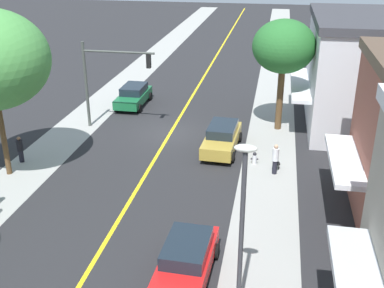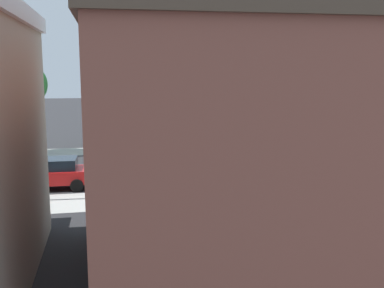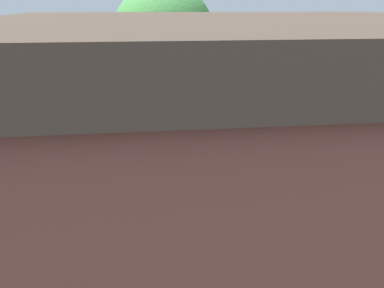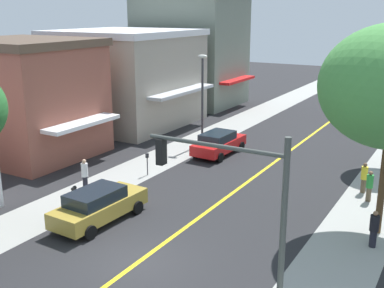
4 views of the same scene
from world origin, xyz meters
TOP-DOWN VIEW (x-y plane):
  - ground_plane at (0.00, 0.00)m, footprint 140.00×140.00m
  - sidewalk_left at (-6.67, 0.00)m, footprint 3.11×126.00m
  - sidewalk_right at (6.67, 0.00)m, footprint 3.11×126.00m
  - road_centerline_stripe at (0.00, 0.00)m, footprint 0.20×126.00m
  - street_tree_right_corner at (-7.06, -2.20)m, footprint 4.05×4.05m
  - fire_hydrant at (-5.82, 3.67)m, footprint 0.44×0.24m
  - parking_meter at (-5.56, 8.43)m, footprint 0.12×0.18m
  - traffic_light_mast at (4.27, -0.38)m, footprint 4.91×0.32m
  - street_lamp at (-5.99, 15.78)m, footprint 0.70×0.36m
  - red_sedan_left_curb at (-3.86, 14.23)m, footprint 2.15×4.63m
  - gold_sedan_left_curb at (-3.72, 2.05)m, footprint 2.20×4.87m
  - green_sedan_right_curb at (4.08, -5.19)m, footprint 2.06×4.58m
  - pedestrian_black_shirt at (7.54, 5.85)m, footprint 0.38×0.38m
  - pedestrian_white_shirt at (-6.99, 4.72)m, footprint 0.35×0.35m
  - small_dog at (-7.11, 3.97)m, footprint 0.46×0.63m

SIDE VIEW (x-z plane):
  - ground_plane at x=0.00m, z-range 0.00..0.00m
  - road_centerline_stripe at x=0.00m, z-range 0.00..0.00m
  - sidewalk_left at x=-6.67m, z-range 0.00..0.01m
  - sidewalk_right at x=6.67m, z-range 0.00..0.01m
  - small_dog at x=-7.11m, z-range 0.08..0.56m
  - fire_hydrant at x=-5.82m, z-range -0.01..0.73m
  - red_sedan_left_curb at x=-3.86m, z-range 0.03..1.58m
  - green_sedan_right_curb at x=4.08m, z-range 0.03..1.58m
  - pedestrian_black_shirt at x=7.54m, z-range 0.03..1.62m
  - gold_sedan_left_curb at x=-3.72m, z-range 0.03..1.63m
  - parking_meter at x=-5.56m, z-range 0.21..1.54m
  - pedestrian_white_shirt at x=-6.99m, z-range 0.05..1.81m
  - traffic_light_mast at x=4.27m, z-range 0.94..6.79m
  - street_lamp at x=-5.99m, z-range 0.76..7.18m
  - street_tree_right_corner at x=-7.06m, z-range 1.92..9.29m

